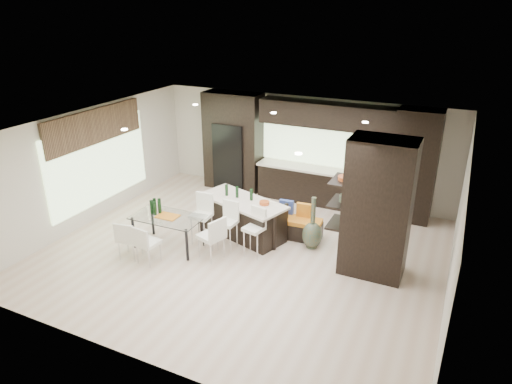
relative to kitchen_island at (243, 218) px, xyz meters
The scene contains 22 objects.
ground 0.90m from the kitchen_island, 61.49° to the right, with size 8.00×8.00×0.00m, color beige.
back_wall 2.98m from the kitchen_island, 82.30° to the left, with size 8.00×0.02×2.70m, color beige.
left_wall 3.80m from the kitchen_island, 169.10° to the right, with size 0.02×7.00×2.70m, color beige.
right_wall 4.53m from the kitchen_island, ahead, with size 0.02×7.00×2.70m, color beige.
ceiling 2.41m from the kitchen_island, 61.49° to the right, with size 8.00×7.00×0.02m, color white.
window_left 3.73m from the kitchen_island, behind, with size 0.04×3.20×1.90m, color #B2D199.
window_back 3.14m from the kitchen_island, 70.49° to the left, with size 3.40×0.04×1.20m, color #B2D199.
stone_accent 4.02m from the kitchen_island, behind, with size 0.08×3.00×0.80m, color brown.
ceiling_spots 2.33m from the kitchen_island, 49.74° to the right, with size 4.00×3.00×0.02m, color white.
back_cabinetry 2.78m from the kitchen_island, 70.43° to the left, with size 6.80×0.68×2.70m, color black.
refrigerator 2.91m from the kitchen_island, 122.12° to the left, with size 0.90×0.68×1.90m, color black.
partition_column 3.13m from the kitchen_island, ahead, with size 1.20×0.80×2.70m, color black.
kitchen_island is the anchor object (origin of this frame).
stool_left 0.97m from the kitchen_island, 130.17° to the right, with size 0.40×0.40×0.91m, color white.
stool_mid 0.73m from the kitchen_island, 90.00° to the right, with size 0.38×0.38×0.86m, color white.
stool_right 0.95m from the kitchen_island, 49.24° to the right, with size 0.37×0.37×0.84m, color white.
bench 1.19m from the kitchen_island, 19.19° to the left, with size 1.20×0.46×0.46m, color black.
floor_vase 1.63m from the kitchen_island, ahead, with size 0.43×0.43×1.17m, color #424D37, non-canonical shape.
dining_table 1.67m from the kitchen_island, 135.02° to the right, with size 1.48×0.84×0.71m, color white.
chair_near 2.22m from the kitchen_island, 122.05° to the right, with size 0.42×0.42×0.77m, color white.
chair_far 2.50m from the kitchen_island, 131.06° to the right, with size 0.42×0.42×0.78m, color white.
chair_end 1.19m from the kitchen_island, 96.11° to the right, with size 0.46×0.46×0.85m, color white.
Camera 1 is at (3.83, -7.54, 4.90)m, focal length 32.00 mm.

